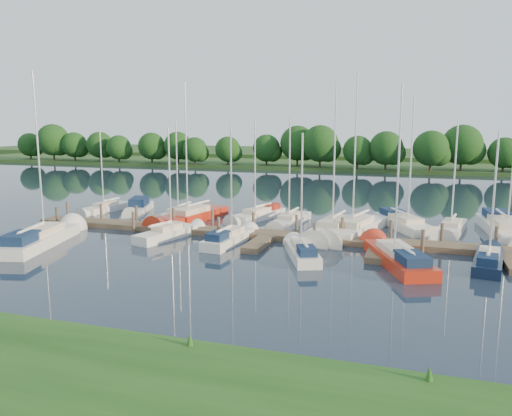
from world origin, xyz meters
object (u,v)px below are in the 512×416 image
(sailboat_n_0, at_px, (106,209))
(sailboat_n_5, at_px, (290,222))
(dock, at_px, (267,237))
(motorboat, at_px, (139,209))
(sailboat_s_2, at_px, (229,239))

(sailboat_n_0, bearing_deg, sailboat_n_5, -173.93)
(dock, xyz_separation_m, motorboat, (-15.02, 7.27, 0.16))
(motorboat, bearing_deg, sailboat_s_2, 125.66)
(sailboat_n_5, bearing_deg, dock, 91.77)
(motorboat, height_order, sailboat_n_5, sailboat_n_5)
(sailboat_s_2, bearing_deg, dock, 44.78)
(motorboat, height_order, sailboat_s_2, sailboat_s_2)
(dock, bearing_deg, sailboat_n_5, 87.18)
(dock, distance_m, sailboat_s_2, 2.95)
(dock, xyz_separation_m, sailboat_n_5, (0.28, 5.73, 0.07))
(dock, height_order, motorboat, motorboat)
(motorboat, xyz_separation_m, sailboat_s_2, (12.75, -9.15, -0.03))
(sailboat_n_5, bearing_deg, sailboat_n_0, 1.96)
(sailboat_n_0, distance_m, sailboat_s_2, 18.11)
(motorboat, xyz_separation_m, sailboat_n_5, (15.30, -1.54, -0.09))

